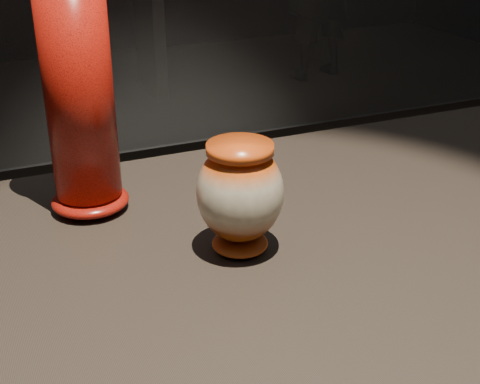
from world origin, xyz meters
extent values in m
cube|color=black|center=(0.00, 0.00, 0.88)|extent=(2.00, 0.80, 0.05)
ellipsoid|color=#742D0A|center=(-0.14, 0.00, 0.91)|extent=(0.11, 0.11, 0.02)
ellipsoid|color=beige|center=(-0.14, 0.00, 0.99)|extent=(0.17, 0.17, 0.15)
cylinder|color=#EF5916|center=(-0.14, 0.00, 1.06)|extent=(0.13, 0.13, 0.01)
ellipsoid|color=#B91A0C|center=(-0.31, 0.22, 0.92)|extent=(0.15, 0.15, 0.03)
cylinder|color=#B91A0C|center=(-0.31, 0.22, 1.11)|extent=(0.13, 0.13, 0.36)
cube|color=black|center=(0.78, 3.72, 0.42)|extent=(0.08, 0.50, 0.85)
camera|label=1|loc=(-0.48, -0.79, 1.41)|focal=50.00mm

